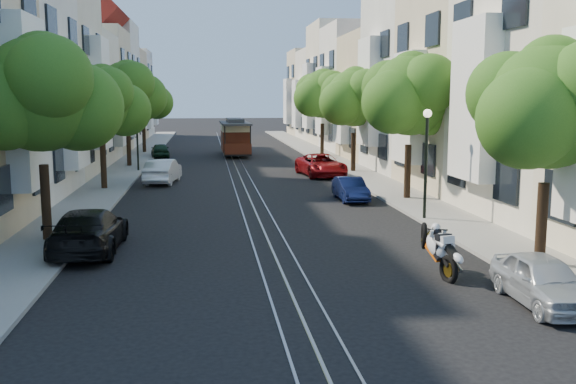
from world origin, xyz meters
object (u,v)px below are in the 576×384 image
object	(u,v)px
tree_e_c	(355,99)
sportbike_rider	(439,247)
tree_e_b	(411,97)
parked_car_e_mid	(350,189)
tree_w_c	(128,92)
parked_car_w_near	(89,230)
parked_car_w_far	(160,150)
cable_car	(235,136)
tree_w_a	(42,97)
parked_car_e_far	(321,165)
tree_e_d	(323,95)
tree_e_a	(551,109)
lamp_east	(426,147)
parked_car_e_near	(543,280)
parked_car_w_mid	(163,171)
tree_w_b	(102,104)
tree_w_d	(143,99)
lamp_west	(137,127)

from	to	relation	value
tree_e_c	sportbike_rider	world-z (taller)	tree_e_c
tree_e_b	parked_car_e_mid	size ratio (longest dim) A/B	2.06
tree_w_c	parked_car_w_near	xyz separation A→B (m)	(1.54, -24.50, -4.39)
parked_car_w_far	parked_car_e_mid	bearing A→B (deg)	107.84
cable_car	parked_car_w_far	xyz separation A→B (m)	(-5.96, -0.97, -1.05)
tree_w_a	parked_car_e_far	world-z (taller)	tree_w_a
tree_w_c	cable_car	bearing A→B (deg)	46.77
tree_e_b	tree_e_d	distance (m)	22.00
tree_e_b	tree_e_d	xyz separation A→B (m)	(0.00, 22.00, 0.13)
tree_e_a	tree_e_c	world-z (taller)	tree_e_c
tree_e_b	tree_w_c	bearing A→B (deg)	131.99
lamp_east	parked_car_w_near	world-z (taller)	lamp_east
tree_e_a	parked_car_e_near	xyz separation A→B (m)	(-1.66, -3.04, -3.82)
parked_car_e_near	parked_car_e_mid	distance (m)	15.32
tree_e_c	parked_car_w_mid	world-z (taller)	tree_e_c
tree_w_b	tree_w_c	world-z (taller)	tree_w_c
tree_e_b	parked_car_e_mid	xyz separation A→B (m)	(-2.69, 0.24, -4.20)
tree_w_d	tree_e_c	bearing A→B (deg)	-48.01
tree_e_b	tree_w_a	distance (m)	16.01
lamp_east	parked_car_w_near	bearing A→B (deg)	-163.49
tree_e_a	tree_e_d	xyz separation A→B (m)	(0.00, 34.00, 0.47)
tree_e_a	tree_w_c	size ratio (longest dim) A/B	0.88
tree_w_c	tree_e_c	bearing A→B (deg)	-19.15
tree_e_c	parked_car_w_far	world-z (taller)	tree_e_c
tree_e_b	lamp_west	xyz separation A→B (m)	(-13.56, 13.02, -1.89)
tree_w_d	parked_car_w_mid	size ratio (longest dim) A/B	1.59
tree_w_b	lamp_east	world-z (taller)	tree_w_b
parked_car_e_near	parked_car_e_far	xyz separation A→B (m)	(-0.73, 24.55, 0.09)
parked_car_w_far	tree_w_b	bearing A→B (deg)	78.87
tree_e_d	parked_car_e_near	size ratio (longest dim) A/B	2.01
parked_car_e_mid	sportbike_rider	bearing A→B (deg)	-93.03
lamp_west	sportbike_rider	world-z (taller)	lamp_west
tree_e_d	lamp_west	size ratio (longest dim) A/B	1.65
tree_w_d	lamp_west	size ratio (longest dim) A/B	1.57
tree_w_b	lamp_west	world-z (taller)	tree_w_b
tree_w_d	tree_e_d	bearing A→B (deg)	-19.15
tree_e_a	cable_car	size ratio (longest dim) A/B	0.87
tree_e_b	tree_e_d	world-z (taller)	tree_e_d
parked_car_w_far	tree_w_a	bearing A→B (deg)	80.82
tree_e_a	parked_car_e_far	world-z (taller)	tree_e_a
tree_e_c	tree_w_d	xyz separation A→B (m)	(-14.40, 16.00, 0.00)
parked_car_w_mid	parked_car_w_far	world-z (taller)	parked_car_w_mid
tree_e_a	tree_e_d	distance (m)	34.00
lamp_west	tree_e_d	bearing A→B (deg)	33.50
tree_w_a	cable_car	distance (m)	32.02
lamp_west	sportbike_rider	bearing A→B (deg)	-67.87
tree_e_d	lamp_west	bearing A→B (deg)	-146.50
sportbike_rider	parked_car_e_far	xyz separation A→B (m)	(0.80, 21.98, -0.13)
tree_e_b	parked_car_w_far	size ratio (longest dim) A/B	1.99
tree_w_c	tree_e_d	bearing A→B (deg)	22.62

